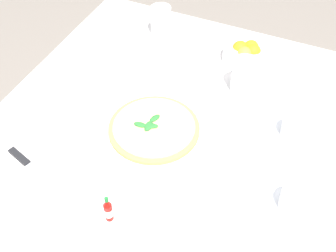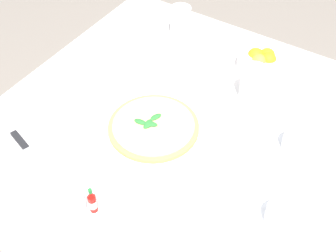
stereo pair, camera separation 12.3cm
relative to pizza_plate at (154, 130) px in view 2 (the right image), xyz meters
name	(u,v)px [view 2 (the right image)]	position (x,y,z in m)	size (l,w,h in m)	color
dining_table	(181,160)	(0.06, 0.05, -0.15)	(1.06, 1.06, 0.75)	white
pizza_plate	(154,130)	(0.00, 0.00, 0.00)	(0.36, 0.36, 0.02)	white
pizza	(153,126)	(0.00, 0.00, 0.01)	(0.25, 0.25, 0.02)	tan
coffee_cup_far_right	(282,217)	(0.41, -0.08, 0.02)	(0.13, 0.13, 0.06)	white
coffee_cup_near_left	(297,143)	(0.36, 0.15, 0.02)	(0.13, 0.13, 0.06)	white
water_glass_left_edge	(252,86)	(0.17, 0.27, 0.04)	(0.07, 0.07, 0.11)	white
water_glass_back_corner	(180,24)	(-0.18, 0.44, 0.03)	(0.07, 0.07, 0.11)	white
napkin_folded	(30,154)	(-0.23, -0.25, 0.00)	(0.24, 0.17, 0.02)	white
dinner_knife	(29,152)	(-0.23, -0.25, 0.01)	(0.19, 0.08, 0.01)	silver
citrus_bowl	(261,61)	(0.13, 0.42, 0.02)	(0.15, 0.15, 0.06)	white
hot_sauce_bottle	(92,202)	(0.02, -0.29, 0.02)	(0.02, 0.02, 0.08)	#B7140F
salt_shaker	(105,206)	(0.05, -0.28, 0.01)	(0.03, 0.03, 0.06)	white
pepper_shaker	(81,201)	(-0.01, -0.30, 0.01)	(0.03, 0.03, 0.06)	white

